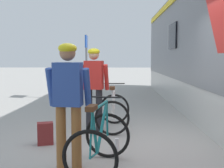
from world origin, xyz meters
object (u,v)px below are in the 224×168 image
at_px(bicycle_far_white, 113,111).
at_px(cyclist_near_in_blue, 68,95).
at_px(water_bottle_near_the_bikes, 117,144).
at_px(platform_sign_post, 87,56).
at_px(bicycle_near_teal, 100,142).
at_px(backpack_on_platform, 45,133).
at_px(cyclist_far_in_red, 94,82).

bearing_deg(bicycle_far_white, cyclist_near_in_blue, -105.24).
xyz_separation_m(cyclist_near_in_blue, water_bottle_near_the_bikes, (0.68, 0.77, -0.95)).
relative_size(cyclist_near_in_blue, water_bottle_near_the_bikes, 8.25).
height_order(water_bottle_near_the_bikes, platform_sign_post, platform_sign_post).
distance_m(cyclist_near_in_blue, platform_sign_post, 6.58).
bearing_deg(platform_sign_post, bicycle_near_teal, -82.53).
bearing_deg(backpack_on_platform, platform_sign_post, 71.94).
bearing_deg(water_bottle_near_the_bikes, backpack_on_platform, 165.63).
xyz_separation_m(bicycle_far_white, platform_sign_post, (-1.03, 4.34, 1.22)).
bearing_deg(platform_sign_post, bicycle_far_white, -76.60).
bearing_deg(backpack_on_platform, cyclist_near_in_blue, -76.90).
bearing_deg(water_bottle_near_the_bikes, cyclist_near_in_blue, -131.19).
distance_m(cyclist_near_in_blue, cyclist_far_in_red, 2.10).
bearing_deg(cyclist_near_in_blue, water_bottle_near_the_bikes, 48.81).
distance_m(cyclist_near_in_blue, water_bottle_near_the_bikes, 1.40).
bearing_deg(bicycle_far_white, cyclist_far_in_red, -163.62).
xyz_separation_m(bicycle_near_teal, water_bottle_near_the_bikes, (0.24, 0.84, -0.30)).
height_order(cyclist_near_in_blue, bicycle_far_white, cyclist_near_in_blue).
xyz_separation_m(water_bottle_near_the_bikes, platform_sign_post, (-1.11, 5.77, 1.52)).
height_order(bicycle_near_teal, backpack_on_platform, bicycle_near_teal).
bearing_deg(platform_sign_post, backpack_on_platform, -91.97).
bearing_deg(platform_sign_post, cyclist_near_in_blue, -86.24).
xyz_separation_m(cyclist_far_in_red, backpack_on_platform, (-0.81, -0.98, -0.85)).
bearing_deg(bicycle_far_white, platform_sign_post, 103.40).
relative_size(cyclist_near_in_blue, backpack_on_platform, 4.40).
height_order(bicycle_near_teal, water_bottle_near_the_bikes, bicycle_near_teal).
height_order(bicycle_near_teal, bicycle_far_white, same).
relative_size(cyclist_far_in_red, bicycle_far_white, 1.61).
xyz_separation_m(cyclist_far_in_red, bicycle_near_teal, (0.24, -2.16, -0.65)).
distance_m(cyclist_far_in_red, bicycle_far_white, 0.78).
distance_m(bicycle_near_teal, platform_sign_post, 6.78).
bearing_deg(cyclist_near_in_blue, backpack_on_platform, 119.18).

